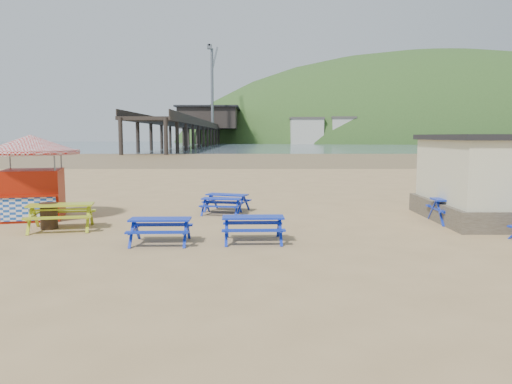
{
  "coord_description": "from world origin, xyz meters",
  "views": [
    {
      "loc": [
        0.3,
        -17.09,
        3.09
      ],
      "look_at": [
        0.33,
        1.5,
        1.0
      ],
      "focal_mm": 35.0,
      "sensor_mm": 36.0,
      "label": 1
    }
  ],
  "objects_px": {
    "picnic_table_yellow": "(61,217)",
    "ice_cream_kiosk": "(32,166)",
    "litter_bin": "(49,216)",
    "picnic_table_blue_b": "(222,206)",
    "picnic_table_blue_a": "(227,203)"
  },
  "relations": [
    {
      "from": "picnic_table_blue_a",
      "to": "ice_cream_kiosk",
      "type": "height_order",
      "value": "ice_cream_kiosk"
    },
    {
      "from": "picnic_table_blue_a",
      "to": "litter_bin",
      "type": "height_order",
      "value": "litter_bin"
    },
    {
      "from": "picnic_table_blue_b",
      "to": "picnic_table_yellow",
      "type": "xyz_separation_m",
      "value": [
        -5.09,
        -3.27,
        0.11
      ]
    },
    {
      "from": "picnic_table_blue_b",
      "to": "ice_cream_kiosk",
      "type": "distance_m",
      "value": 7.25
    },
    {
      "from": "litter_bin",
      "to": "picnic_table_yellow",
      "type": "bearing_deg",
      "value": -20.12
    },
    {
      "from": "picnic_table_yellow",
      "to": "litter_bin",
      "type": "bearing_deg",
      "value": 148.14
    },
    {
      "from": "picnic_table_yellow",
      "to": "litter_bin",
      "type": "relative_size",
      "value": 2.67
    },
    {
      "from": "picnic_table_yellow",
      "to": "ice_cream_kiosk",
      "type": "distance_m",
      "value": 3.31
    },
    {
      "from": "picnic_table_blue_b",
      "to": "picnic_table_yellow",
      "type": "height_order",
      "value": "picnic_table_yellow"
    },
    {
      "from": "ice_cream_kiosk",
      "to": "litter_bin",
      "type": "xyz_separation_m",
      "value": [
        1.42,
        -2.06,
        -1.53
      ]
    },
    {
      "from": "picnic_table_blue_b",
      "to": "litter_bin",
      "type": "distance_m",
      "value": 6.37
    },
    {
      "from": "picnic_table_blue_a",
      "to": "ice_cream_kiosk",
      "type": "distance_m",
      "value": 7.58
    },
    {
      "from": "picnic_table_yellow",
      "to": "picnic_table_blue_a",
      "type": "bearing_deg",
      "value": 26.4
    },
    {
      "from": "picnic_table_yellow",
      "to": "ice_cream_kiosk",
      "type": "bearing_deg",
      "value": 118.54
    },
    {
      "from": "picnic_table_blue_b",
      "to": "ice_cream_kiosk",
      "type": "height_order",
      "value": "ice_cream_kiosk"
    }
  ]
}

